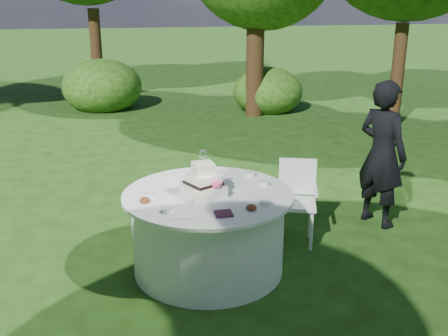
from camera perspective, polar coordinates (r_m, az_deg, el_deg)
The scene contains 9 objects.
ground at distance 5.10m, azimuth -1.68°, elevation -10.85°, with size 80.00×80.00×0.00m, color #1B330E.
napkins at distance 4.31m, azimuth -0.03°, elevation -4.99°, with size 0.14×0.14×0.02m, color #421C32.
feather_plume at distance 4.26m, azimuth -3.61°, elevation -5.32°, with size 0.48×0.07×0.01m, color white.
guest at distance 6.02m, azimuth 16.81°, elevation 1.47°, with size 0.60×0.39×1.64m, color black.
table at distance 4.92m, azimuth -1.72°, elevation -6.90°, with size 1.56×1.56×0.77m.
cake at distance 4.69m, azimuth -2.22°, elevation -1.65°, with size 0.40×0.40×0.43m.
chair at distance 5.49m, azimuth 7.93°, elevation -2.88°, with size 0.49×0.49×0.87m.
votives at distance 4.81m, azimuth -1.34°, elevation -2.32°, with size 1.20×0.97×0.04m.
petal_cups at distance 4.47m, azimuth -2.93°, elevation -3.91°, with size 0.95×0.45×0.05m.
Camera 1 is at (-0.81, -4.38, 2.48)m, focal length 42.00 mm.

